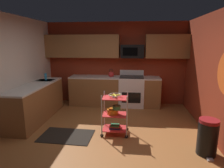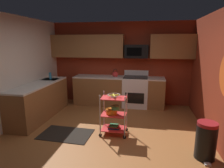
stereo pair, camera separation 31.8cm
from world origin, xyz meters
name	(u,v)px [view 1 (the left image)]	position (x,y,z in m)	size (l,w,h in m)	color
floor	(105,137)	(0.00, 0.00, -0.02)	(4.40, 4.80, 0.04)	#995B2D
wall_back	(116,63)	(0.00, 2.43, 1.30)	(4.52, 0.06, 2.60)	maroon
wall_left	(1,74)	(-2.23, 0.00, 1.30)	(0.06, 4.80, 2.60)	silver
wall_right	(222,79)	(2.23, 0.00, 1.30)	(0.06, 4.80, 2.60)	maroon
counter_run	(84,95)	(-0.83, 1.51, 0.46)	(3.60, 2.74, 0.92)	brown
oven_range	(131,91)	(0.53, 2.10, 0.48)	(0.76, 0.65, 1.10)	white
upper_cabinets	(111,46)	(-0.12, 2.23, 1.85)	(4.40, 0.33, 0.70)	brown
microwave	(132,51)	(0.53, 2.21, 1.70)	(0.70, 0.39, 0.40)	black
rolling_cart	(115,114)	(0.20, 0.12, 0.45)	(0.59, 0.39, 0.91)	silver
fruit_bowl	(115,95)	(0.20, 0.12, 0.88)	(0.27, 0.27, 0.07)	silver
mixing_bowl_large	(113,111)	(0.15, 0.12, 0.52)	(0.25, 0.25, 0.11)	orange
mixing_bowl_small	(117,107)	(0.23, 0.10, 0.62)	(0.18, 0.18, 0.08)	#387F4C
book_stack	(115,126)	(0.20, 0.12, 0.17)	(0.25, 0.17, 0.08)	#1E4C8C
kettle	(111,74)	(-0.11, 2.10, 1.00)	(0.21, 0.18, 0.26)	red
dish_soap_bottle	(46,77)	(-1.88, 1.32, 1.02)	(0.06, 0.06, 0.20)	#2D8CBF
trash_can	(207,137)	(1.90, -0.48, 0.33)	(0.34, 0.42, 0.66)	black
floor_rug	(67,136)	(-0.83, -0.10, 0.01)	(1.10, 0.70, 0.01)	black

